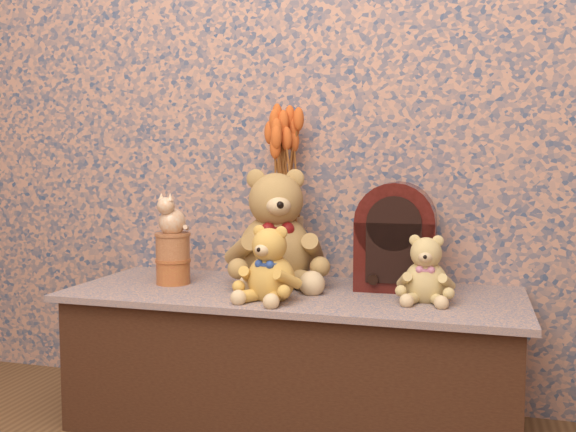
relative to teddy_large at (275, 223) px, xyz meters
name	(u,v)px	position (x,y,z in m)	size (l,w,h in m)	color
display_shelf	(292,358)	(0.08, -0.08, -0.42)	(1.41, 0.56, 0.43)	#394D76
teddy_large	(275,223)	(0.00, 0.00, 0.00)	(0.32, 0.39, 0.41)	olive
teddy_medium	(271,260)	(0.06, -0.22, -0.09)	(0.19, 0.22, 0.24)	gold
teddy_small	(426,266)	(0.49, -0.12, -0.10)	(0.17, 0.20, 0.21)	tan
cathedral_radio	(396,236)	(0.39, 0.05, -0.03)	(0.25, 0.18, 0.34)	#380E0A
ceramic_vase	(284,249)	(0.01, 0.07, -0.09)	(0.13, 0.13, 0.22)	tan
dried_stalks	(284,148)	(0.01, 0.07, 0.25)	(0.24, 0.24, 0.46)	#D05821
biscuit_tin_lower	(173,272)	(-0.33, -0.08, -0.16)	(0.11, 0.11, 0.08)	#C48A39
biscuit_tin_upper	(173,247)	(-0.33, -0.08, -0.08)	(0.11, 0.11, 0.09)	tan
cat_figurine	(172,213)	(-0.33, -0.08, 0.03)	(0.10, 0.11, 0.14)	silver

